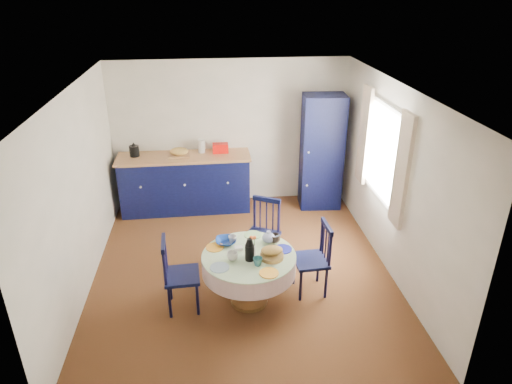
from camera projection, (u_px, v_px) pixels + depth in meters
floor at (242, 269)px, 6.32m from camera, size 4.50×4.50×0.00m
ceiling at (239, 89)px, 5.26m from camera, size 4.50×4.50×0.00m
wall_back at (230, 133)px, 7.82m from camera, size 4.00×0.02×2.50m
wall_left at (78, 195)px, 5.59m from camera, size 0.02×4.50×2.50m
wall_right at (392, 180)px, 5.99m from camera, size 0.02×4.50×2.50m
window at (383, 153)px, 6.14m from camera, size 0.10×1.74×1.45m
kitchen_counter at (185, 182)px, 7.79m from camera, size 2.21×0.71×1.22m
pantry_cabinet at (322, 152)px, 7.72m from camera, size 0.72×0.54×1.97m
dining_table at (250, 263)px, 5.46m from camera, size 1.13×1.13×0.96m
chair_left at (179, 274)px, 5.40m from camera, size 0.43×0.45×0.95m
chair_far at (263, 233)px, 6.23m from camera, size 0.58×0.57×0.98m
chair_right at (314, 258)px, 5.70m from camera, size 0.43×0.45×0.96m
mug_a at (232, 256)px, 5.30m from camera, size 0.13×0.13×0.10m
mug_b at (258, 262)px, 5.20m from camera, size 0.11×0.11×0.10m
mug_c at (275, 239)px, 5.65m from camera, size 0.13×0.13×0.10m
mug_d at (233, 239)px, 5.64m from camera, size 0.10×0.10×0.10m
cobalt_bowl at (226, 241)px, 5.64m from camera, size 0.26×0.26×0.06m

